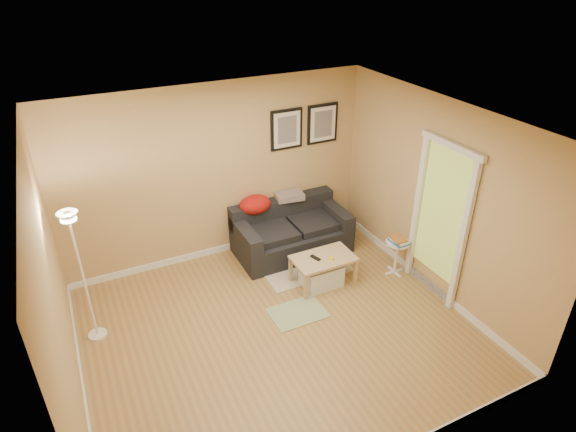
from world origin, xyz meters
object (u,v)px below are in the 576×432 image
object	(u,v)px
coffee_table	(323,270)
book_stack	(399,240)
sofa	(292,230)
floor_lamp	(84,282)
storage_bin	(321,274)
side_table	(396,257)

from	to	relation	value
coffee_table	book_stack	world-z (taller)	book_stack
sofa	floor_lamp	distance (m)	3.05
storage_bin	floor_lamp	bearing A→B (deg)	173.96
sofa	floor_lamp	bearing A→B (deg)	-167.77
coffee_table	sofa	bearing A→B (deg)	82.14
side_table	book_stack	bearing A→B (deg)	-96.17
sofa	storage_bin	size ratio (longest dim) A/B	3.12
book_stack	floor_lamp	size ratio (longest dim) A/B	0.15
coffee_table	storage_bin	bearing A→B (deg)	-153.58
side_table	coffee_table	bearing A→B (deg)	166.56
coffee_table	side_table	world-z (taller)	side_table
sofa	coffee_table	distance (m)	0.93
book_stack	storage_bin	bearing A→B (deg)	-171.43
floor_lamp	sofa	bearing A→B (deg)	12.23
coffee_table	storage_bin	distance (m)	0.07
floor_lamp	storage_bin	bearing A→B (deg)	-6.04
side_table	sofa	bearing A→B (deg)	132.48
floor_lamp	book_stack	bearing A→B (deg)	-7.77
storage_bin	sofa	bearing A→B (deg)	88.83
sofa	coffee_table	size ratio (longest dim) A/B	2.02
book_stack	floor_lamp	xyz separation A→B (m)	(-4.02, 0.55, 0.25)
storage_bin	book_stack	bearing A→B (deg)	-12.34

